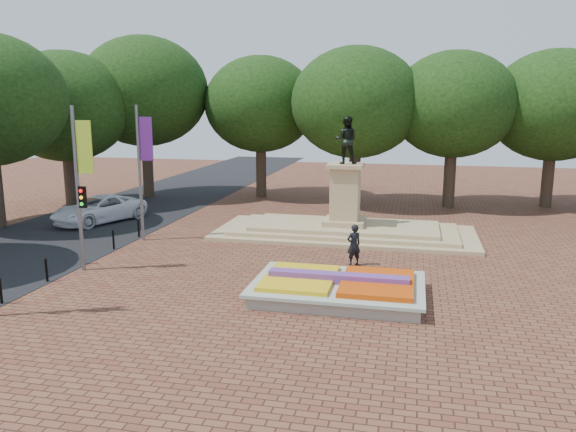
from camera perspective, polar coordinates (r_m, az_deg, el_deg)
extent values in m
plane|color=brown|center=(23.21, 3.28, -6.40)|extent=(90.00, 90.00, 0.00)
cube|color=black|center=(33.38, -21.46, -1.63)|extent=(9.00, 90.00, 0.02)
cube|color=gray|center=(21.13, 5.08, -7.61)|extent=(6.00, 4.00, 0.45)
cube|color=#B3C1AF|center=(21.04, 5.09, -6.90)|extent=(6.30, 4.30, 0.12)
cube|color=#DB470C|center=(20.87, 9.08, -6.78)|extent=(2.60, 3.40, 0.22)
cube|color=yellow|center=(21.23, 1.20, -6.35)|extent=(2.60, 3.40, 0.18)
cube|color=#5C3085|center=(20.97, 5.11, -6.33)|extent=(5.20, 0.55, 0.38)
cube|color=tan|center=(30.83, 5.75, -1.74)|extent=(14.00, 6.00, 0.20)
cube|color=tan|center=(30.78, 5.76, -1.38)|extent=(12.00, 5.00, 0.20)
cube|color=tan|center=(30.74, 5.76, -1.01)|extent=(10.00, 4.00, 0.20)
cube|color=tan|center=(30.68, 5.77, -0.56)|extent=(2.20, 2.20, 0.30)
cube|color=tan|center=(30.40, 5.83, 2.30)|extent=(1.50, 1.50, 2.80)
cube|color=tan|center=(30.20, 5.89, 5.11)|extent=(1.90, 1.90, 0.20)
imported|color=black|center=(30.08, 5.94, 7.67)|extent=(1.22, 0.95, 2.50)
cylinder|color=#35271D|center=(44.65, -13.40, 4.59)|extent=(0.80, 0.80, 4.00)
ellipsoid|color=black|center=(44.36, -13.68, 10.61)|extent=(8.80, 8.80, 7.48)
cylinder|color=#35271D|center=(41.77, -3.45, 4.42)|extent=(0.80, 0.80, 4.00)
ellipsoid|color=black|center=(41.45, -3.53, 10.87)|extent=(8.80, 8.80, 7.48)
cylinder|color=#35271D|center=(40.39, 6.15, 4.13)|extent=(0.80, 0.80, 4.00)
ellipsoid|color=black|center=(40.07, 6.30, 10.80)|extent=(8.80, 8.80, 7.48)
cylinder|color=#35271D|center=(40.20, 16.13, 3.71)|extent=(0.80, 0.80, 4.00)
ellipsoid|color=black|center=(39.88, 16.51, 10.41)|extent=(8.80, 8.80, 7.48)
cylinder|color=#35271D|center=(41.22, 25.89, 3.19)|extent=(0.80, 0.80, 4.00)
ellipsoid|color=black|center=(40.90, 26.47, 9.70)|extent=(8.80, 8.80, 7.48)
cylinder|color=#35271D|center=(42.08, -20.68, 3.64)|extent=(0.80, 0.80, 3.84)
ellipsoid|color=black|center=(41.77, -21.12, 9.75)|extent=(8.40, 8.40, 7.14)
cylinder|color=slate|center=(25.21, -20.57, 2.50)|extent=(0.16, 0.16, 7.00)
cube|color=#A8D029|center=(24.77, -19.98, 6.59)|extent=(0.70, 0.04, 2.20)
cylinder|color=slate|center=(29.91, -14.83, 4.15)|extent=(0.16, 0.16, 7.00)
cube|color=#601E7D|center=(29.54, -14.22, 7.60)|extent=(0.70, 0.04, 2.20)
cube|color=black|center=(25.15, -20.14, 1.81)|extent=(0.28, 0.18, 0.90)
cylinder|color=black|center=(22.75, -27.16, -6.88)|extent=(0.10, 0.10, 0.90)
cylinder|color=black|center=(24.69, -23.32, -5.16)|extent=(0.10, 0.10, 0.90)
sphere|color=black|center=(24.56, -23.41, -4.10)|extent=(0.12, 0.12, 0.12)
cylinder|color=black|center=(26.74, -20.08, -3.68)|extent=(0.10, 0.10, 0.90)
sphere|color=black|center=(26.63, -20.14, -2.70)|extent=(0.12, 0.12, 0.12)
cylinder|color=black|center=(28.88, -17.31, -2.40)|extent=(0.10, 0.10, 0.90)
sphere|color=black|center=(28.78, -17.37, -1.49)|extent=(0.12, 0.12, 0.12)
cylinder|color=black|center=(31.09, -14.94, -1.30)|extent=(0.10, 0.10, 0.90)
sphere|color=black|center=(30.99, -14.98, -0.45)|extent=(0.12, 0.12, 0.12)
imported|color=white|center=(35.64, -18.67, 0.65)|extent=(4.65, 6.32, 1.60)
imported|color=black|center=(25.01, 6.70, -2.93)|extent=(0.81, 0.76, 1.86)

